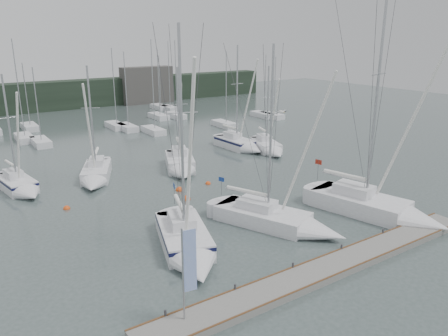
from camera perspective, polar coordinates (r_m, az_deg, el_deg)
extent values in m
plane|color=#414F4D|center=(29.65, 6.50, -9.11)|extent=(160.00, 160.00, 0.00)
cube|color=slate|center=(26.42, 13.66, -12.52)|extent=(24.00, 2.00, 0.40)
cube|color=black|center=(84.62, -21.86, 8.73)|extent=(90.00, 4.00, 5.00)
cube|color=#42403D|center=(88.13, -10.02, 10.62)|extent=(10.00, 3.00, 7.00)
cube|color=silver|center=(64.24, 0.03, 5.70)|extent=(1.80, 4.50, 0.90)
cylinder|color=#9C9FA4|center=(62.99, 0.29, 10.46)|extent=(0.12, 0.12, 9.93)
cube|color=silver|center=(72.17, 5.04, 6.90)|extent=(1.80, 4.50, 0.90)
cylinder|color=#9C9FA4|center=(71.07, 5.40, 10.84)|extent=(0.12, 0.12, 9.18)
cube|color=silver|center=(80.61, -8.40, 7.85)|extent=(1.80, 4.50, 0.90)
cylinder|color=#9C9FA4|center=(79.55, -8.39, 11.21)|extent=(0.12, 0.12, 8.68)
cube|color=silver|center=(61.11, -24.61, 3.54)|extent=(1.80, 4.50, 0.90)
cylinder|color=#9C9FA4|center=(59.63, -25.28, 9.37)|extent=(0.12, 0.12, 11.76)
cube|color=silver|center=(78.89, -7.20, 7.70)|extent=(1.80, 4.50, 0.90)
cylinder|color=#9C9FA4|center=(77.71, -7.20, 12.02)|extent=(0.12, 0.12, 11.10)
cube|color=silver|center=(71.71, -6.33, 6.79)|extent=(1.80, 4.50, 0.90)
cylinder|color=#9C9FA4|center=(70.44, -6.30, 11.65)|extent=(0.12, 0.12, 11.36)
cube|color=silver|center=(57.91, -22.81, 3.08)|extent=(1.80, 4.50, 0.90)
cylinder|color=#9C9FA4|center=(56.57, -23.26, 7.65)|extent=(0.12, 0.12, 8.60)
cube|color=silver|center=(68.18, -24.02, 4.88)|extent=(1.80, 4.50, 0.90)
cylinder|color=#9C9FA4|center=(66.97, -24.43, 8.75)|extent=(0.12, 0.12, 8.53)
cube|color=silver|center=(63.50, -12.54, 5.16)|extent=(1.80, 4.50, 0.90)
cylinder|color=#9C9FA4|center=(62.18, -12.69, 9.99)|extent=(0.12, 0.12, 9.99)
cube|color=silver|center=(71.36, -8.52, 6.66)|extent=(1.80, 4.50, 0.90)
cylinder|color=#9C9FA4|center=(70.14, -8.54, 11.00)|extent=(0.12, 0.12, 10.05)
cube|color=silver|center=(65.13, -13.96, 5.35)|extent=(1.80, 4.50, 0.90)
cylinder|color=#9C9FA4|center=(63.80, -14.17, 10.27)|extent=(0.12, 0.12, 10.46)
cube|color=silver|center=(60.76, -9.20, 4.82)|extent=(1.80, 4.50, 0.90)
cylinder|color=#9C9FA4|center=(59.31, -9.28, 10.65)|extent=(0.12, 0.12, 11.63)
cube|color=silver|center=(71.66, 6.26, 6.79)|extent=(1.80, 4.50, 0.90)
cylinder|color=#9C9FA4|center=(70.58, 6.65, 10.63)|extent=(0.12, 0.12, 8.87)
cube|color=silver|center=(28.66, -5.30, -9.07)|extent=(4.53, 6.57, 1.46)
cone|color=silver|center=(24.95, -3.42, -13.27)|extent=(3.47, 3.31, 2.82)
cube|color=silver|center=(28.64, -5.55, -6.73)|extent=(2.21, 2.76, 0.68)
cylinder|color=#9C9FA4|center=(25.93, -5.55, 4.47)|extent=(0.18, 0.18, 12.48)
cylinder|color=white|center=(28.95, -5.85, -4.60)|extent=(1.16, 2.87, 0.27)
cube|color=#0E1034|center=(28.44, -5.33, -8.19)|extent=(4.55, 6.59, 0.24)
cube|color=navy|center=(30.60, -6.55, -2.33)|extent=(0.18, 0.51, 0.35)
cube|color=silver|center=(31.65, 5.01, -6.51)|extent=(5.27, 7.23, 1.34)
cone|color=silver|center=(29.96, 13.11, -8.33)|extent=(3.76, 3.75, 2.87)
cube|color=silver|center=(31.46, 4.33, -4.69)|extent=(2.50, 3.06, 0.63)
cylinder|color=#9C9FA4|center=(29.47, 6.14, 4.72)|extent=(0.16, 0.16, 11.39)
cylinder|color=white|center=(31.57, 2.96, -3.02)|extent=(1.52, 3.07, 0.25)
cube|color=navy|center=(32.47, -0.34, -1.49)|extent=(0.21, 0.45, 0.32)
cube|color=silver|center=(35.11, 17.24, -4.67)|extent=(4.81, 7.63, 1.60)
cone|color=silver|center=(33.54, 25.05, -6.60)|extent=(3.84, 3.71, 3.20)
cube|color=silver|center=(34.92, 16.62, -2.68)|extent=(2.39, 3.17, 0.75)
cylinder|color=#9C9FA4|center=(32.86, 19.32, 8.85)|extent=(0.19, 0.19, 15.17)
cylinder|color=white|center=(34.97, 15.46, -0.89)|extent=(1.12, 3.42, 0.30)
cube|color=maroon|center=(35.85, 12.24, 0.77)|extent=(0.16, 0.56, 0.38)
cube|color=silver|center=(42.26, -25.47, -2.03)|extent=(2.94, 5.00, 1.33)
cone|color=silver|center=(39.20, -23.93, -3.25)|extent=(2.51, 2.34, 2.22)
cube|color=silver|center=(42.39, -25.82, -0.64)|extent=(1.50, 2.05, 0.62)
cylinder|color=#9C9FA4|center=(40.71, -26.23, 4.68)|extent=(0.16, 0.16, 8.90)
cylinder|color=white|center=(42.64, -26.17, 0.54)|extent=(0.61, 2.31, 0.25)
cube|color=#0E1034|center=(42.13, -25.54, -1.46)|extent=(2.96, 5.02, 0.22)
cube|color=silver|center=(43.03, -16.28, -0.66)|extent=(4.26, 5.71, 1.41)
cone|color=silver|center=(39.53, -16.82, -2.28)|extent=(3.05, 2.99, 2.35)
cube|color=silver|center=(43.19, -16.33, 0.83)|extent=(2.03, 2.43, 0.66)
cylinder|color=#9C9FA4|center=(41.41, -16.94, 6.25)|extent=(0.17, 0.17, 9.29)
cylinder|color=white|center=(43.52, -16.34, 2.11)|extent=(1.27, 2.43, 0.26)
cube|color=silver|center=(44.38, -5.79, 0.57)|extent=(4.36, 5.72, 1.61)
cone|color=silver|center=(40.90, -5.31, -0.86)|extent=(3.23, 3.02, 2.58)
cube|color=silver|center=(44.57, -5.90, 2.21)|extent=(2.10, 2.44, 0.75)
cylinder|color=#9C9FA4|center=(42.83, -5.95, 7.12)|extent=(0.19, 0.19, 8.80)
cylinder|color=white|center=(44.81, -6.00, 3.57)|extent=(1.25, 2.42, 0.30)
cube|color=silver|center=(52.34, 1.42, 3.15)|extent=(2.74, 5.24, 1.43)
cone|color=silver|center=(49.60, 4.02, 2.32)|extent=(2.59, 2.32, 2.48)
cube|color=silver|center=(52.46, 1.10, 4.36)|extent=(1.47, 2.11, 0.67)
cylinder|color=#9C9FA4|center=(50.93, 1.73, 9.73)|extent=(0.17, 0.17, 10.75)
cylinder|color=white|center=(52.70, 0.75, 5.38)|extent=(0.39, 2.51, 0.27)
cube|color=#0E1034|center=(52.22, 1.42, 3.65)|extent=(2.76, 5.26, 0.24)
cube|color=silver|center=(51.45, 5.43, 2.81)|extent=(3.72, 5.44, 1.37)
cone|color=silver|center=(48.26, 6.93, 1.80)|extent=(2.83, 2.74, 2.28)
cube|color=silver|center=(51.63, 5.28, 4.01)|extent=(1.81, 2.28, 0.64)
cylinder|color=#9C9FA4|center=(50.13, 5.73, 8.23)|extent=(0.16, 0.16, 8.58)
cylinder|color=white|center=(51.94, 5.09, 5.02)|extent=(1.00, 2.39, 0.26)
sphere|color=#E24914|center=(36.17, -4.93, -4.10)|extent=(0.67, 0.67, 0.67)
sphere|color=#E24914|center=(39.72, -2.09, -2.08)|extent=(0.50, 0.50, 0.50)
sphere|color=#E24914|center=(36.28, -19.85, -5.04)|extent=(0.53, 0.53, 0.53)
cylinder|color=#9C9FA4|center=(20.21, -5.37, -13.79)|extent=(0.09, 0.09, 4.57)
cube|color=blue|center=(19.98, -4.46, -11.99)|extent=(0.61, 0.13, 3.05)
ellipsoid|color=silver|center=(28.98, 7.46, 7.29)|extent=(0.34, 0.50, 0.21)
cube|color=#979A9F|center=(28.74, 7.13, 7.26)|extent=(0.49, 0.26, 0.11)
cube|color=#979A9F|center=(29.22, 7.80, 7.40)|extent=(0.49, 0.26, 0.11)
sphere|color=#E24914|center=(38.26, -5.84, -2.92)|extent=(0.65, 0.65, 0.65)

